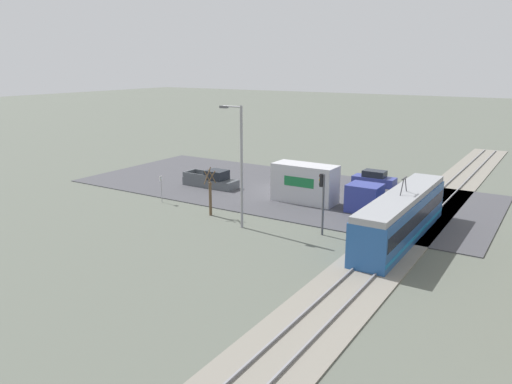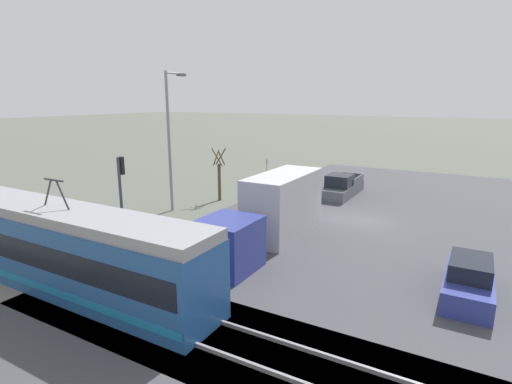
% 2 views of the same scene
% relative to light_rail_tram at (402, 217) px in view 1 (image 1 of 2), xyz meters
% --- Properties ---
extents(ground_plane, '(320.00, 320.00, 0.00)m').
position_rel_light_rail_tram_xyz_m(ground_plane, '(-8.20, -14.80, -1.70)').
color(ground_plane, '#565B51').
extents(road_surface, '(18.11, 40.98, 0.08)m').
position_rel_light_rail_tram_xyz_m(road_surface, '(-8.20, -14.80, -1.66)').
color(road_surface, '#424247').
rests_on(road_surface, ground).
extents(rail_bed, '(72.75, 4.40, 0.22)m').
position_rel_light_rail_tram_xyz_m(rail_bed, '(-8.20, 0.00, -1.65)').
color(rail_bed, gray).
rests_on(rail_bed, ground).
extents(light_rail_tram, '(14.56, 2.56, 4.46)m').
position_rel_light_rail_tram_xyz_m(light_rail_tram, '(0.00, 0.00, 0.00)').
color(light_rail_tram, '#235193').
rests_on(light_rail_tram, ground).
extents(box_truck, '(2.41, 9.94, 3.47)m').
position_rel_light_rail_tram_xyz_m(box_truck, '(-5.01, -8.89, -0.02)').
color(box_truck, navy).
rests_on(box_truck, ground).
extents(pickup_truck, '(1.96, 5.84, 1.78)m').
position_rel_light_rail_tram_xyz_m(pickup_truck, '(-5.11, -20.91, -0.95)').
color(pickup_truck, '#4C5156').
rests_on(pickup_truck, ground).
extents(sedan_car_0, '(1.71, 4.34, 1.56)m').
position_rel_light_rail_tram_xyz_m(sedan_car_0, '(-14.50, -7.05, -0.97)').
color(sedan_car_0, navy).
rests_on(sedan_car_0, ground).
extents(traffic_light_pole, '(0.28, 0.47, 4.60)m').
position_rel_light_rail_tram_xyz_m(traffic_light_pole, '(2.18, -5.23, 1.32)').
color(traffic_light_pole, '#47474C').
rests_on(traffic_light_pole, ground).
extents(street_tree, '(0.96, 0.80, 4.01)m').
position_rel_light_rail_tram_xyz_m(street_tree, '(2.66, -15.11, 0.13)').
color(street_tree, brown).
rests_on(street_tree, ground).
extents(street_lamp_near_crossing, '(0.36, 1.95, 9.34)m').
position_rel_light_rail_tram_xyz_m(street_lamp_near_crossing, '(3.91, -11.30, 3.62)').
color(street_lamp_near_crossing, gray).
rests_on(street_lamp_near_crossing, ground).
extents(no_parking_sign, '(0.32, 0.08, 2.45)m').
position_rel_light_rail_tram_xyz_m(no_parking_sign, '(1.86, -21.30, -0.22)').
color(no_parking_sign, gray).
rests_on(no_parking_sign, ground).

